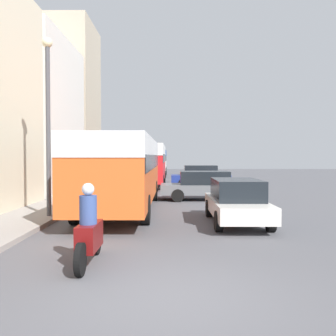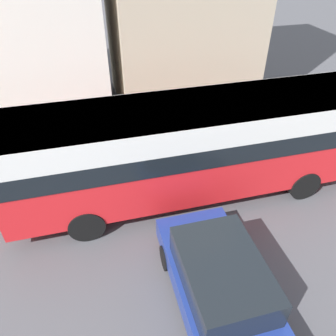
# 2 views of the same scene
# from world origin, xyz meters

# --- Properties ---
(ground_plane) EXTENTS (120.00, 120.00, 0.00)m
(ground_plane) POSITION_xyz_m (0.00, 0.00, 0.00)
(ground_plane) COLOR #515156
(building_far_terrace) EXTENTS (5.12, 8.20, 9.34)m
(building_far_terrace) POSITION_xyz_m (-8.76, 16.77, 4.67)
(building_far_terrace) COLOR silver
(building_far_terrace) RESTS_ON ground_plane
(building_end_row) EXTENTS (5.36, 6.02, 12.87)m
(building_end_row) POSITION_xyz_m (-8.88, 24.41, 6.43)
(building_end_row) COLOR #BCAD93
(building_end_row) RESTS_ON ground_plane
(bus_lead) EXTENTS (2.64, 10.86, 3.00)m
(bus_lead) POSITION_xyz_m (-2.01, 9.79, 1.95)
(bus_lead) COLOR #EA5B23
(bus_lead) RESTS_ON ground_plane
(bus_following) EXTENTS (2.49, 10.85, 3.11)m
(bus_following) POSITION_xyz_m (-1.69, 22.73, 2.02)
(bus_following) COLOR red
(bus_following) RESTS_ON ground_plane
(bus_third_in_line) EXTENTS (2.51, 9.87, 2.94)m
(bus_third_in_line) POSITION_xyz_m (-1.74, 36.63, 1.91)
(bus_third_in_line) COLOR silver
(bus_third_in_line) RESTS_ON ground_plane
(motorcycle_behind_lead) EXTENTS (0.39, 2.24, 1.73)m
(motorcycle_behind_lead) POSITION_xyz_m (-1.72, 1.83, 0.68)
(motorcycle_behind_lead) COLOR maroon
(motorcycle_behind_lead) RESTS_ON ground_plane
(car_crossing) EXTENTS (4.38, 1.93, 1.59)m
(car_crossing) POSITION_xyz_m (2.24, 22.10, 0.82)
(car_crossing) COLOR navy
(car_crossing) RESTS_ON ground_plane
(car_far_curb) EXTENTS (4.54, 1.96, 1.50)m
(car_far_curb) POSITION_xyz_m (1.76, 13.45, 0.78)
(car_far_curb) COLOR slate
(car_far_curb) RESTS_ON ground_plane
(car_distant) EXTENTS (1.79, 4.53, 1.50)m
(car_distant) POSITION_xyz_m (2.23, 6.65, 0.78)
(car_distant) COLOR silver
(car_distant) RESTS_ON ground_plane
(pedestrian_near_curb) EXTENTS (0.41, 0.41, 1.65)m
(pedestrian_near_curb) POSITION_xyz_m (-4.74, 32.10, 0.98)
(pedestrian_near_curb) COLOR #232838
(pedestrian_near_curb) RESTS_ON sidewalk
(lamp_post) EXTENTS (0.36, 0.36, 6.32)m
(lamp_post) POSITION_xyz_m (-4.35, 7.32, 3.88)
(lamp_post) COLOR #47474C
(lamp_post) RESTS_ON sidewalk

